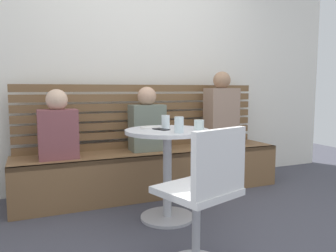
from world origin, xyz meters
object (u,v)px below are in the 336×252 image
object	(u,v)px
person_adult	(221,112)
cup_water_clear	(166,122)
booth_bench	(154,172)
plate_small	(150,127)
white_chair	(205,194)
phone_on_table	(161,129)
cup_glass_short	(199,125)
person_child_middle	(58,128)
person_child_left	(147,123)
cup_glass_tall	(179,125)
cafe_table	(167,157)

from	to	relation	value
person_adult	cup_water_clear	world-z (taller)	person_adult
booth_bench	plate_small	bearing A→B (deg)	-113.48
white_chair	phone_on_table	xyz separation A→B (m)	(0.06, 0.82, 0.28)
white_chair	cup_glass_short	size ratio (longest dim) A/B	10.63
white_chair	person_child_middle	world-z (taller)	person_child_middle
white_chair	phone_on_table	world-z (taller)	white_chair
cup_water_clear	plate_small	distance (m)	0.14
white_chair	person_child_left	distance (m)	1.57
cup_glass_tall	plate_small	xyz separation A→B (m)	(-0.10, 0.36, -0.05)
cup_water_clear	person_adult	bearing A→B (deg)	33.88
person_child_left	phone_on_table	xyz separation A→B (m)	(-0.13, -0.72, 0.02)
cup_glass_short	plate_small	xyz separation A→B (m)	(-0.32, 0.26, -0.03)
booth_bench	cup_glass_tall	bearing A→B (deg)	-98.59
person_child_left	person_child_middle	size ratio (longest dim) A/B	1.04
cup_glass_short	plate_small	bearing A→B (deg)	141.72
booth_bench	person_adult	bearing A→B (deg)	0.43
person_adult	cup_water_clear	size ratio (longest dim) A/B	7.40
cup_glass_tall	white_chair	bearing A→B (deg)	-100.98
person_adult	person_child_left	distance (m)	0.86
booth_bench	person_child_middle	xyz separation A→B (m)	(-0.92, -0.02, 0.49)
white_chair	plate_small	distance (m)	1.00
cup_glass_short	cup_glass_tall	distance (m)	0.25
cup_glass_tall	phone_on_table	distance (m)	0.23
plate_small	cup_glass_short	bearing A→B (deg)	-38.28
white_chair	person_child_middle	bearing A→B (deg)	114.41
white_chair	person_child_left	bearing A→B (deg)	82.73
person_adult	cup_glass_tall	xyz separation A→B (m)	(-0.94, -0.91, -0.01)
person_adult	person_child_middle	xyz separation A→B (m)	(-1.72, -0.03, -0.09)
person_child_left	cup_glass_short	bearing A→B (deg)	-80.26
person_child_middle	cafe_table	bearing A→B (deg)	-40.39
booth_bench	person_child_middle	bearing A→B (deg)	-178.59
person_child_middle	phone_on_table	bearing A→B (deg)	-41.99
person_adult	cup_glass_short	xyz separation A→B (m)	(-0.71, -0.80, -0.03)
white_chair	cup_glass_short	distance (m)	0.84
person_child_middle	plate_small	xyz separation A→B (m)	(0.69, -0.52, 0.03)
phone_on_table	booth_bench	bearing A→B (deg)	55.16
booth_bench	cup_glass_tall	xyz separation A→B (m)	(-0.14, -0.90, 0.58)
white_chair	person_adult	bearing A→B (deg)	55.00
cup_water_clear	booth_bench	bearing A→B (deg)	78.53
booth_bench	cup_water_clear	bearing A→B (deg)	-101.47
white_chair	cup_water_clear	distance (m)	0.95
booth_bench	cup_glass_short	xyz separation A→B (m)	(0.09, -0.80, 0.56)
cafe_table	cup_glass_short	world-z (taller)	cup_glass_short
cup_glass_short	phone_on_table	xyz separation A→B (m)	(-0.28, 0.12, -0.04)
person_child_middle	person_child_left	bearing A→B (deg)	3.89
white_chair	cafe_table	bearing A→B (deg)	82.14
person_child_middle	cup_glass_short	bearing A→B (deg)	-37.56
person_adult	plate_small	size ratio (longest dim) A/B	4.79
cafe_table	cup_glass_tall	xyz separation A→B (m)	(0.00, -0.21, 0.28)
cafe_table	plate_small	size ratio (longest dim) A/B	4.35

